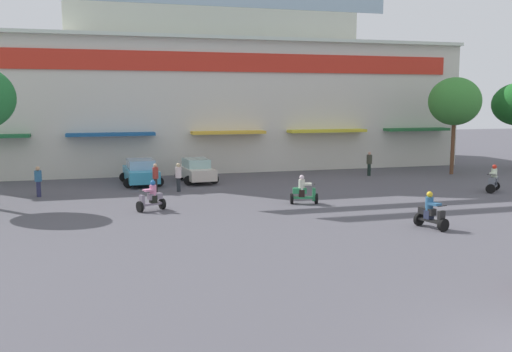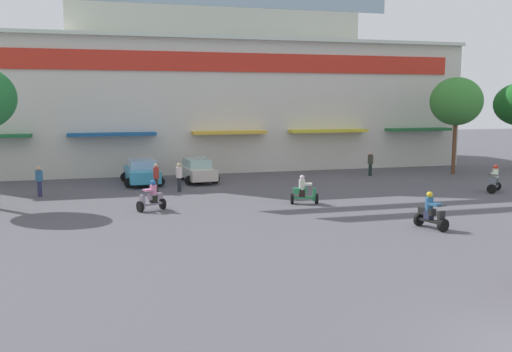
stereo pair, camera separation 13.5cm
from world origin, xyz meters
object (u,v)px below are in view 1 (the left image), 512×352
Objects in this scene: pedestrian_0 at (369,162)px; scooter_rider_5 at (431,213)px; plaza_tree_3 at (455,102)px; scooter_rider_3 at (493,181)px; pedestrian_3 at (178,175)px; pedestrian_1 at (156,176)px; scooter_rider_4 at (151,198)px; pedestrian_2 at (38,180)px; scooter_rider_1 at (304,192)px; parked_car_0 at (141,172)px; parked_car_1 at (196,170)px.

scooter_rider_5 is at bearing -108.25° from pedestrian_0.
scooter_rider_5 is (-11.05, -14.44, -4.46)m from plaza_tree_3.
scooter_rider_3 is at bearing -66.00° from pedestrian_0.
pedestrian_1 is at bearing -177.23° from pedestrian_3.
pedestrian_3 is at bearing 125.60° from scooter_rider_5.
pedestrian_0 is at bearing 13.22° from pedestrian_3.
pedestrian_3 is (2.01, 5.18, 0.34)m from scooter_rider_4.
pedestrian_2 is (-27.18, -2.07, -4.14)m from plaza_tree_3.
scooter_rider_3 is 17.95m from pedestrian_3.
pedestrian_0 is at bearing 47.01° from scooter_rider_1.
scooter_rider_1 is 0.97× the size of scooter_rider_5.
scooter_rider_1 is 14.31m from pedestrian_2.
scooter_rider_1 is 7.23m from scooter_rider_5.
scooter_rider_4 is at bearing -179.31° from scooter_rider_3.
parked_car_0 is 20.89m from scooter_rider_3.
pedestrian_0 is at bearing 172.54° from plaza_tree_3.
scooter_rider_5 is at bearing -54.40° from pedestrian_3.
pedestrian_1 is (-18.55, 4.89, 0.31)m from scooter_rider_3.
scooter_rider_4 is 12.64m from scooter_rider_5.
scooter_rider_4 is (-3.64, -8.68, -0.15)m from parked_car_1.
scooter_rider_1 is at bearing -150.80° from plaza_tree_3.
pedestrian_2 is (-21.15, -2.86, -0.00)m from pedestrian_0.
scooter_rider_5 is at bearing -65.79° from parked_car_1.
scooter_rider_1 is 0.88× the size of pedestrian_1.
pedestrian_3 is at bearing -2.62° from pedestrian_2.
parked_car_1 is 2.52× the size of pedestrian_3.
pedestrian_2 is (-5.67, -3.15, 0.16)m from parked_car_0.
plaza_tree_3 is at bearing 6.74° from pedestrian_1.
pedestrian_1 is at bearing -167.66° from pedestrian_0.
plaza_tree_3 is 27.57m from pedestrian_2.
pedestrian_2 is (-6.23, 0.41, -0.02)m from pedestrian_1.
plaza_tree_3 is 16.78m from scooter_rider_1.
scooter_rider_1 is 0.89× the size of pedestrian_2.
parked_car_1 is 12.01m from pedestrian_0.
parked_car_1 is at bearing 65.10° from pedestrian_3.
pedestrian_3 reaches higher than scooter_rider_5.
pedestrian_1 reaches higher than pedestrian_0.
pedestrian_3 is at bearing 164.00° from scooter_rider_3.
pedestrian_1 is at bearing 82.03° from scooter_rider_4.
parked_car_1 is at bearing 178.56° from pedestrian_0.
parked_car_0 is at bearing 123.98° from scooter_rider_5.
pedestrian_3 is (1.85, -3.49, 0.16)m from parked_car_0.
parked_car_1 is 9.42m from scooter_rider_4.
scooter_rider_5 is at bearing -56.02° from parked_car_0.
pedestrian_0 is (8.09, 8.68, 0.34)m from scooter_rider_1.
parked_car_1 reaches higher than scooter_rider_4.
parked_car_0 is 18.71m from scooter_rider_5.
scooter_rider_5 is 0.92× the size of pedestrian_3.
pedestrian_0 is at bearing 7.69° from pedestrian_2.
parked_car_0 is 8.68m from scooter_rider_4.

